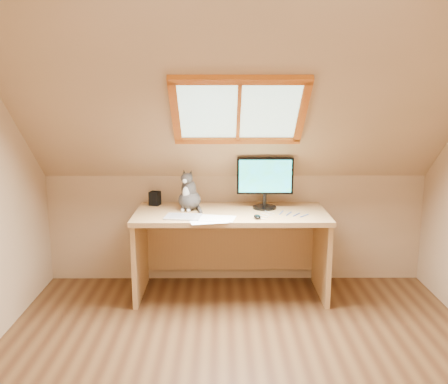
{
  "coord_description": "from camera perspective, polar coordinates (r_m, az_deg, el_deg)",
  "views": [
    {
      "loc": [
        -0.13,
        -2.77,
        1.8
      ],
      "look_at": [
        -0.11,
        1.0,
        1.01
      ],
      "focal_mm": 40.0,
      "sensor_mm": 36.0,
      "label": 1
    }
  ],
  "objects": [
    {
      "name": "ground",
      "position": [
        3.31,
        2.18,
        -21.09
      ],
      "size": [
        3.5,
        3.5,
        0.0
      ],
      "primitive_type": "plane",
      "color": "brown",
      "rests_on": "ground"
    },
    {
      "name": "room_shell",
      "position": [
        2.71,
        2.51,
        4.04
      ],
      "size": [
        3.52,
        3.52,
        2.41
      ],
      "color": "tan",
      "rests_on": "ground"
    },
    {
      "name": "desk",
      "position": [
        4.41,
        0.78,
        -4.91
      ],
      "size": [
        1.65,
        0.72,
        0.75
      ],
      "color": "tan",
      "rests_on": "ground"
    },
    {
      "name": "monitor",
      "position": [
        4.35,
        4.71,
        1.45
      ],
      "size": [
        0.49,
        0.21,
        0.45
      ],
      "color": "black",
      "rests_on": "desk"
    },
    {
      "name": "cat",
      "position": [
        4.34,
        -4.02,
        -0.36
      ],
      "size": [
        0.26,
        0.29,
        0.36
      ],
      "color": "#494340",
      "rests_on": "desk"
    },
    {
      "name": "desk_speaker",
      "position": [
        4.55,
        -7.9,
        -0.72
      ],
      "size": [
        0.11,
        0.11,
        0.12
      ],
      "primitive_type": "cube",
      "rotation": [
        0.0,
        0.0,
        -0.32
      ],
      "color": "black",
      "rests_on": "desk"
    },
    {
      "name": "graphics_tablet",
      "position": [
        4.11,
        -4.71,
        -2.84
      ],
      "size": [
        0.31,
        0.24,
        0.01
      ],
      "primitive_type": "cube",
      "rotation": [
        0.0,
        0.0,
        -0.12
      ],
      "color": "#B2B2B7",
      "rests_on": "desk"
    },
    {
      "name": "mouse",
      "position": [
        4.07,
        3.82,
        -2.83
      ],
      "size": [
        0.07,
        0.11,
        0.03
      ],
      "primitive_type": "ellipsoid",
      "rotation": [
        0.0,
        0.0,
        0.13
      ],
      "color": "black",
      "rests_on": "desk"
    },
    {
      "name": "papers",
      "position": [
        4.03,
        -1.57,
        -3.15
      ],
      "size": [
        0.33,
        0.27,
        0.0
      ],
      "color": "white",
      "rests_on": "desk"
    },
    {
      "name": "cables",
      "position": [
        4.2,
        6.61,
        -2.58
      ],
      "size": [
        0.51,
        0.26,
        0.01
      ],
      "color": "silver",
      "rests_on": "desk"
    }
  ]
}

